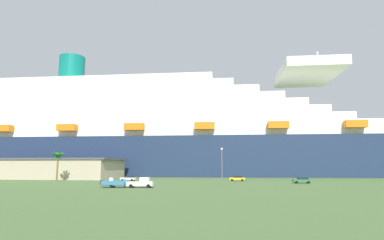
# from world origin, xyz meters

# --- Properties ---
(ground_plane) EXTENTS (600.00, 600.00, 0.00)m
(ground_plane) POSITION_xyz_m (0.00, 30.00, 0.00)
(ground_plane) COLOR #4C6B38
(cruise_ship) EXTENTS (294.83, 54.27, 63.64)m
(cruise_ship) POSITION_xyz_m (-22.32, 62.41, 17.91)
(cruise_ship) COLOR #1E2D4C
(cruise_ship) RESTS_ON ground_plane
(terminal_building) EXTENTS (60.56, 26.53, 7.23)m
(terminal_building) POSITION_xyz_m (-49.52, 27.83, 3.64)
(terminal_building) COLOR #B7A88C
(terminal_building) RESTS_ON ground_plane
(pickup_truck) EXTENTS (5.80, 2.83, 2.20)m
(pickup_truck) POSITION_xyz_m (3.84, -11.97, 1.04)
(pickup_truck) COLOR white
(pickup_truck) RESTS_ON ground_plane
(small_boat_on_trailer) EXTENTS (7.07, 2.64, 2.15)m
(small_boat_on_trailer) POSITION_xyz_m (-1.48, -12.63, 0.97)
(small_boat_on_trailer) COLOR #595960
(small_boat_on_trailer) RESTS_ON ground_plane
(palm_tree) EXTENTS (3.53, 3.54, 8.89)m
(palm_tree) POSITION_xyz_m (-30.10, 9.18, 6.99)
(palm_tree) COLOR brown
(palm_tree) RESTS_ON ground_plane
(street_lamp) EXTENTS (0.56, 0.56, 8.90)m
(street_lamp) POSITION_xyz_m (20.45, -2.97, 5.71)
(street_lamp) COLOR slate
(street_lamp) RESTS_ON ground_plane
(parked_car_yellow_taxi) EXTENTS (4.68, 2.19, 1.58)m
(parked_car_yellow_taxi) POSITION_xyz_m (23.04, 20.96, 0.83)
(parked_car_yellow_taxi) COLOR yellow
(parked_car_yellow_taxi) RESTS_ON ground_plane
(parked_car_green_wagon) EXTENTS (4.80, 2.39, 1.58)m
(parked_car_green_wagon) POSITION_xyz_m (40.53, 11.73, 0.83)
(parked_car_green_wagon) COLOR #2D723F
(parked_car_green_wagon) RESTS_ON ground_plane
(parked_car_white_van) EXTENTS (4.64, 2.03, 1.58)m
(parked_car_white_van) POSITION_xyz_m (-10.08, 15.74, 0.83)
(parked_car_white_van) COLOR white
(parked_car_white_van) RESTS_ON ground_plane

